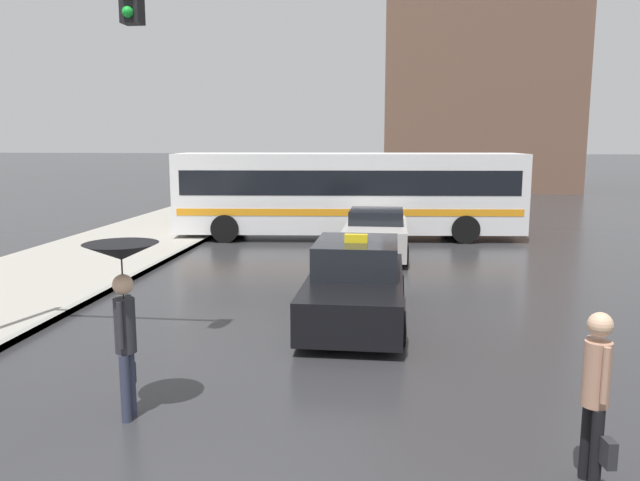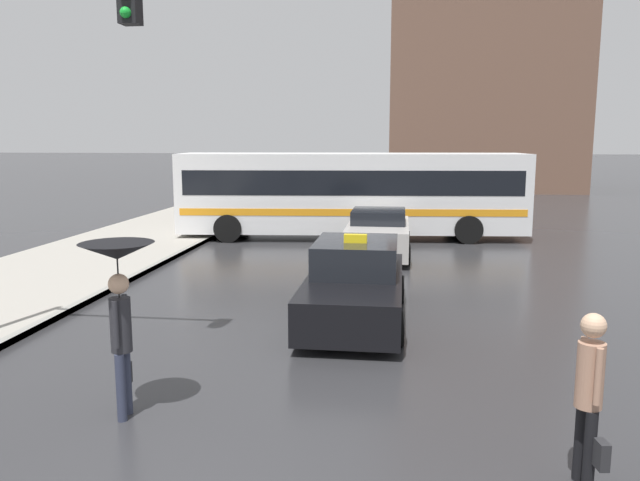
{
  "view_description": "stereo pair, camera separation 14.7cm",
  "coord_description": "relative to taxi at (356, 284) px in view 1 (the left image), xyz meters",
  "views": [
    {
      "loc": [
        1.9,
        -4.2,
        3.5
      ],
      "look_at": [
        0.35,
        8.61,
        1.4
      ],
      "focal_mm": 35.0,
      "sensor_mm": 36.0,
      "label": 1
    },
    {
      "loc": [
        2.04,
        -4.18,
        3.5
      ],
      "look_at": [
        0.35,
        8.61,
        1.4
      ],
      "focal_mm": 35.0,
      "sensor_mm": 36.0,
      "label": 2
    }
  ],
  "objects": [
    {
      "name": "city_bus",
      "position": [
        -0.92,
        10.29,
        0.98
      ],
      "size": [
        12.32,
        3.66,
        3.01
      ],
      "rotation": [
        0.0,
        0.0,
        1.67
      ],
      "color": "silver",
      "rests_on": "ground_plane"
    },
    {
      "name": "sedan_red",
      "position": [
        0.18,
        6.78,
        -0.03
      ],
      "size": [
        1.91,
        4.08,
        1.4
      ],
      "rotation": [
        0.0,
        0.0,
        3.14
      ],
      "color": "#B7B2AD",
      "rests_on": "ground_plane"
    },
    {
      "name": "taxi",
      "position": [
        0.0,
        0.0,
        0.0
      ],
      "size": [
        1.91,
        4.61,
        1.7
      ],
      "rotation": [
        0.0,
        0.0,
        3.14
      ],
      "color": "black",
      "rests_on": "ground_plane"
    },
    {
      "name": "pedestrian_with_umbrella",
      "position": [
        -2.57,
        -4.74,
        1.06
      ],
      "size": [
        0.91,
        0.91,
        2.25
      ],
      "rotation": [
        0.0,
        0.0,
        1.67
      ],
      "color": "#2D3347",
      "rests_on": "ground_plane"
    },
    {
      "name": "pedestrian_man",
      "position": [
        2.77,
        -5.66,
        0.34
      ],
      "size": [
        0.3,
        0.55,
        1.82
      ],
      "rotation": [
        0.0,
        0.0,
        -1.42
      ],
      "color": "black",
      "rests_on": "ground_plane"
    },
    {
      "name": "traffic_light",
      "position": [
        -5.21,
        -2.84,
        3.62
      ],
      "size": [
        3.71,
        0.38,
        6.25
      ],
      "color": "black",
      "rests_on": "ground_plane"
    },
    {
      "name": "building_tower_near",
      "position": [
        6.32,
        34.63,
        10.82
      ],
      "size": [
        12.72,
        10.28,
        23.03
      ],
      "color": "brown",
      "rests_on": "ground_plane"
    }
  ]
}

